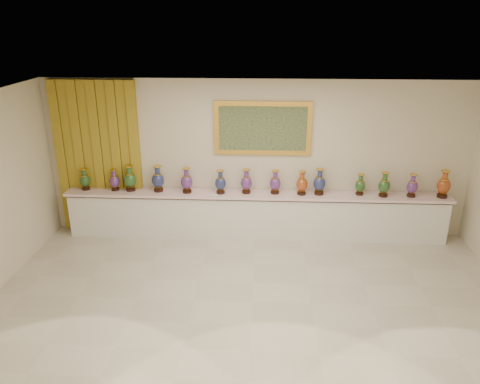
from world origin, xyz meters
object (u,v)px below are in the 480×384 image
object	(u,v)px
counter	(256,215)
vase_2	(130,179)
vase_0	(85,180)
vase_1	(115,181)

from	to	relation	value
counter	vase_2	size ratio (longest dim) A/B	14.53
vase_0	vase_2	world-z (taller)	vase_2
counter	vase_1	bearing A→B (deg)	179.70
vase_0	vase_1	bearing A→B (deg)	-0.68
vase_0	counter	bearing A→B (deg)	-0.36
vase_1	vase_2	xyz separation A→B (m)	(0.30, -0.00, 0.04)
counter	vase_0	bearing A→B (deg)	179.64
vase_0	vase_2	size ratio (longest dim) A/B	0.84
counter	vase_1	world-z (taller)	vase_1
counter	vase_2	bearing A→B (deg)	179.78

